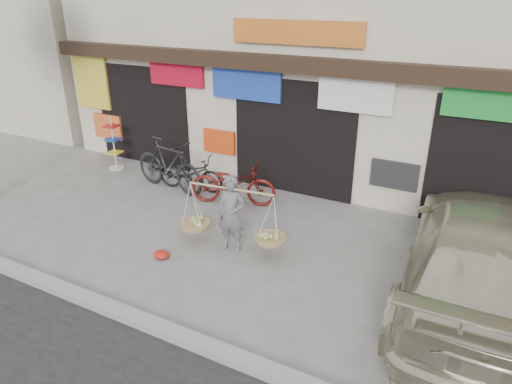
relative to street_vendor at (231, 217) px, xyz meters
The scene contains 11 objects.
ground 0.83m from the street_vendor, 103.24° to the right, with size 70.00×70.00×0.00m, color gray.
kerb 2.54m from the street_vendor, 92.51° to the right, with size 70.00×0.25×0.12m, color gray.
shophouse_block 6.57m from the street_vendor, 91.04° to the left, with size 14.00×6.32×7.00m.
neighbor_west 15.28m from the street_vendor, 154.32° to the left, with size 12.00×7.00×6.00m, color beige.
street_vendor is the anchor object (origin of this frame).
bike_0 3.08m from the street_vendor, 139.60° to the left, with size 0.59×1.68×0.88m, color black.
bike_1 3.30m from the street_vendor, 147.93° to the left, with size 0.61×2.17×1.30m, color black.
bike_2 2.04m from the street_vendor, 119.62° to the left, with size 0.68×1.96×1.03m, color #5F1410.
suv 4.26m from the street_vendor, ahead, with size 2.40×5.68×1.64m.
display_rack 5.51m from the street_vendor, 156.01° to the left, with size 0.41×0.41×1.48m.
red_bag 1.46m from the street_vendor, 138.75° to the right, with size 0.31×0.25×0.14m, color red.
Camera 1 is at (4.00, -5.96, 4.50)m, focal length 32.00 mm.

